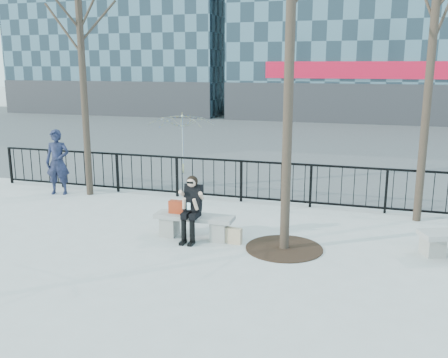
# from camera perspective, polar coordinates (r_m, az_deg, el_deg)

# --- Properties ---
(ground) EXTENTS (120.00, 120.00, 0.00)m
(ground) POSITION_cam_1_polar(r_m,az_deg,el_deg) (10.44, -3.40, -6.69)
(ground) COLOR #A7A7A2
(ground) RESTS_ON ground
(street_surface) EXTENTS (60.00, 23.00, 0.01)m
(street_surface) POSITION_cam_1_polar(r_m,az_deg,el_deg) (24.71, 8.76, 4.63)
(street_surface) COLOR #474747
(street_surface) RESTS_ON ground
(railing) EXTENTS (14.00, 0.06, 1.10)m
(railing) POSITION_cam_1_polar(r_m,az_deg,el_deg) (13.03, 1.13, -0.16)
(railing) COLOR black
(railing) RESTS_ON ground
(tree_left) EXTENTS (2.80, 2.80, 6.50)m
(tree_left) POSITION_cam_1_polar(r_m,az_deg,el_deg) (13.95, -16.26, 18.03)
(tree_left) COLOR black
(tree_left) RESTS_ON ground
(tree_grate) EXTENTS (1.50, 1.50, 0.02)m
(tree_grate) POSITION_cam_1_polar(r_m,az_deg,el_deg) (9.88, 6.88, -7.85)
(tree_grate) COLOR black
(tree_grate) RESTS_ON ground
(bench_main) EXTENTS (1.65, 0.46, 0.49)m
(bench_main) POSITION_cam_1_polar(r_m,az_deg,el_deg) (10.35, -3.42, -5.12)
(bench_main) COLOR gray
(bench_main) RESTS_ON ground
(seated_woman) EXTENTS (0.50, 0.64, 1.34)m
(seated_woman) POSITION_cam_1_polar(r_m,az_deg,el_deg) (10.10, -3.77, -3.40)
(seated_woman) COLOR black
(seated_woman) RESTS_ON ground
(handbag) EXTENTS (0.33, 0.17, 0.27)m
(handbag) POSITION_cam_1_polar(r_m,az_deg,el_deg) (10.41, -5.41, -3.20)
(handbag) COLOR #A12E13
(handbag) RESTS_ON bench_main
(shopping_bag) EXTENTS (0.35, 0.16, 0.32)m
(shopping_bag) POSITION_cam_1_polar(r_m,az_deg,el_deg) (10.05, 1.09, -6.49)
(shopping_bag) COLOR beige
(shopping_bag) RESTS_ON ground
(standing_man) EXTENTS (0.75, 0.59, 1.80)m
(standing_man) POSITION_cam_1_polar(r_m,az_deg,el_deg) (14.42, -18.48, 1.85)
(standing_man) COLOR black
(standing_man) RESTS_ON ground
(vendor_umbrella) EXTENTS (2.59, 2.63, 2.02)m
(vendor_umbrella) POSITION_cam_1_polar(r_m,az_deg,el_deg) (16.28, -4.85, 4.06)
(vendor_umbrella) COLOR yellow
(vendor_umbrella) RESTS_ON ground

